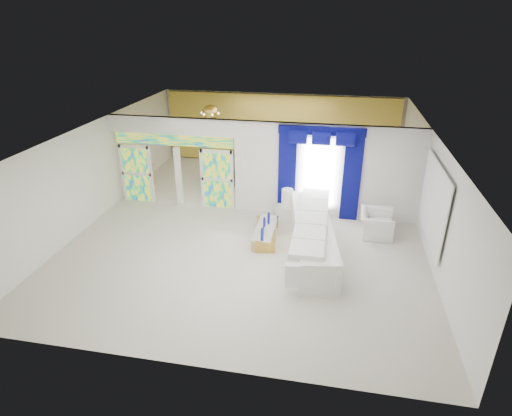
% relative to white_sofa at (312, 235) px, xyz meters
% --- Properties ---
extents(floor, '(12.00, 12.00, 0.00)m').
position_rel_white_sofa_xyz_m(floor, '(-1.88, 1.22, -0.43)').
color(floor, '#B7AF9E').
rests_on(floor, ground).
extents(dividing_wall, '(5.70, 0.18, 3.00)m').
position_rel_white_sofa_xyz_m(dividing_wall, '(0.27, 2.22, 1.07)').
color(dividing_wall, white).
rests_on(dividing_wall, ground).
extents(dividing_header, '(4.30, 0.18, 0.55)m').
position_rel_white_sofa_xyz_m(dividing_header, '(-4.73, 2.22, 2.30)').
color(dividing_header, white).
rests_on(dividing_header, dividing_wall).
extents(stained_panel_left, '(0.95, 0.04, 2.00)m').
position_rel_white_sofa_xyz_m(stained_panel_left, '(-6.15, 2.22, 0.57)').
color(stained_panel_left, '#994C3F').
rests_on(stained_panel_left, ground).
extents(stained_panel_right, '(0.95, 0.04, 2.00)m').
position_rel_white_sofa_xyz_m(stained_panel_right, '(-3.30, 2.22, 0.57)').
color(stained_panel_right, '#994C3F').
rests_on(stained_panel_right, ground).
extents(stained_transom, '(4.00, 0.05, 0.35)m').
position_rel_white_sofa_xyz_m(stained_transom, '(-4.73, 2.22, 1.82)').
color(stained_transom, '#994C3F').
rests_on(stained_transom, dividing_header).
extents(window_pane, '(1.00, 0.02, 2.30)m').
position_rel_white_sofa_xyz_m(window_pane, '(0.02, 2.12, 1.02)').
color(window_pane, white).
rests_on(window_pane, dividing_wall).
extents(blue_drape_left, '(0.55, 0.10, 2.80)m').
position_rel_white_sofa_xyz_m(blue_drape_left, '(-0.98, 2.09, 0.97)').
color(blue_drape_left, '#060347').
rests_on(blue_drape_left, ground).
extents(blue_drape_right, '(0.55, 0.10, 2.80)m').
position_rel_white_sofa_xyz_m(blue_drape_right, '(1.02, 2.09, 0.97)').
color(blue_drape_right, '#060347').
rests_on(blue_drape_right, ground).
extents(blue_pelmet, '(2.60, 0.12, 0.25)m').
position_rel_white_sofa_xyz_m(blue_pelmet, '(0.02, 2.09, 2.39)').
color(blue_pelmet, '#060347').
rests_on(blue_pelmet, dividing_wall).
extents(wall_mirror, '(0.04, 2.70, 1.90)m').
position_rel_white_sofa_xyz_m(wall_mirror, '(3.06, 0.22, 1.12)').
color(wall_mirror, white).
rests_on(wall_mirror, ground).
extents(gold_curtains, '(9.70, 0.12, 2.90)m').
position_rel_white_sofa_xyz_m(gold_curtains, '(-1.88, 7.12, 1.07)').
color(gold_curtains, gold).
rests_on(gold_curtains, ground).
extents(white_sofa, '(1.64, 4.57, 0.85)m').
position_rel_white_sofa_xyz_m(white_sofa, '(0.00, 0.00, 0.00)').
color(white_sofa, silver).
rests_on(white_sofa, ground).
extents(coffee_table, '(0.79, 1.70, 0.36)m').
position_rel_white_sofa_xyz_m(coffee_table, '(-1.35, 0.30, -0.24)').
color(coffee_table, '#B48A38').
rests_on(coffee_table, ground).
extents(console_table, '(1.24, 0.40, 0.41)m').
position_rel_white_sofa_xyz_m(console_table, '(-0.61, 1.80, -0.22)').
color(console_table, silver).
rests_on(console_table, ground).
extents(table_lamp, '(0.36, 0.36, 0.58)m').
position_rel_white_sofa_xyz_m(table_lamp, '(-0.91, 1.80, 0.28)').
color(table_lamp, silver).
rests_on(table_lamp, console_table).
extents(armchair, '(1.01, 1.13, 0.70)m').
position_rel_white_sofa_xyz_m(armchair, '(1.82, 1.19, -0.07)').
color(armchair, silver).
rests_on(armchair, ground).
extents(grand_piano, '(1.56, 1.90, 0.87)m').
position_rel_white_sofa_xyz_m(grand_piano, '(-3.51, 4.95, 0.01)').
color(grand_piano, black).
rests_on(grand_piano, ground).
extents(piano_bench, '(0.92, 0.47, 0.29)m').
position_rel_white_sofa_xyz_m(piano_bench, '(-3.51, 3.35, -0.28)').
color(piano_bench, black).
rests_on(piano_bench, ground).
extents(tv_console, '(0.67, 0.63, 0.84)m').
position_rel_white_sofa_xyz_m(tv_console, '(-6.54, 3.53, -0.01)').
color(tv_console, tan).
rests_on(tv_console, ground).
extents(chandelier, '(0.60, 0.60, 0.60)m').
position_rel_white_sofa_xyz_m(chandelier, '(-4.18, 4.62, 2.22)').
color(chandelier, gold).
rests_on(chandelier, ceiling).
extents(decanters, '(0.20, 1.21, 0.26)m').
position_rel_white_sofa_xyz_m(decanters, '(-1.35, 0.19, 0.04)').
color(decanters, navy).
rests_on(decanters, coffee_table).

